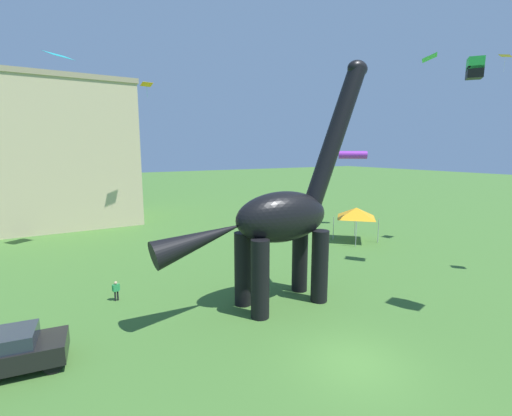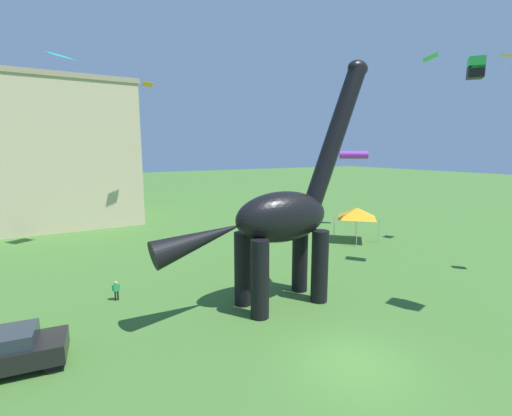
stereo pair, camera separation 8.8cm
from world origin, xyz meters
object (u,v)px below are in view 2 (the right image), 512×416
kite_drifting (507,56)px  kite_trailing (353,155)px  festival_canopy_tent (357,213)px  dinosaur_sculpture (281,217)px  kite_mid_left (148,85)px  kite_far_left (476,68)px  kite_mid_center (431,57)px  parked_sedan_left (1,352)px  kite_near_low (60,56)px  person_photographer (116,289)px

kite_drifting → kite_trailing: bearing=105.4°
festival_canopy_tent → kite_trailing: kite_trailing is taller
dinosaur_sculpture → kite_mid_left: size_ratio=9.97×
festival_canopy_tent → kite_far_left: 13.83m
kite_mid_center → parked_sedan_left: bearing=-175.4°
festival_canopy_tent → kite_mid_left: size_ratio=2.45×
dinosaur_sculpture → festival_canopy_tent: size_ratio=4.06×
dinosaur_sculpture → festival_canopy_tent: dinosaur_sculpture is taller
kite_far_left → kite_near_low: bearing=139.8°
dinosaur_sculpture → kite_mid_left: (-1.59, 19.22, 9.20)m
kite_drifting → kite_near_low: bearing=152.1°
person_photographer → kite_near_low: size_ratio=0.50×
dinosaur_sculpture → kite_mid_center: bearing=8.8°
kite_mid_center → kite_near_low: size_ratio=0.77×
person_photographer → kite_near_low: 18.07m
parked_sedan_left → kite_mid_left: kite_mid_left is taller
kite_drifting → kite_mid_left: 29.44m
festival_canopy_tent → kite_mid_left: 22.01m
kite_mid_center → kite_drifting: bearing=-17.5°
person_photographer → kite_near_low: (-1.19, 11.27, 14.08)m
dinosaur_sculpture → kite_trailing: (17.60, 12.41, 2.83)m
dinosaur_sculpture → kite_near_low: kite_near_low is taller
kite_mid_center → kite_far_left: kite_mid_center is taller
festival_canopy_tent → kite_trailing: (4.61, 5.23, 4.91)m
kite_far_left → kite_drifting: bearing=15.8°
kite_mid_center → dinosaur_sculpture: bearing=-170.9°
festival_canopy_tent → kite_near_low: (-21.59, 8.79, 12.18)m
parked_sedan_left → person_photographer: parked_sedan_left is taller
person_photographer → festival_canopy_tent: (20.41, 2.48, 1.89)m
person_photographer → kite_mid_center: size_ratio=0.65×
dinosaur_sculpture → kite_far_left: size_ratio=10.49×
kite_mid_center → kite_drifting: size_ratio=1.33×
kite_far_left → person_photographer: bearing=161.5°
kite_mid_left → festival_canopy_tent: bearing=-39.5°
kite_mid_center → kite_trailing: kite_mid_center is taller
kite_near_low → kite_far_left: kite_near_low is taller
person_photographer → kite_far_left: size_ratio=0.88×
kite_trailing → kite_far_left: size_ratio=2.43×
kite_near_low → kite_drifting: kite_drifting is taller
kite_mid_left → dinosaur_sculpture: bearing=-85.3°
dinosaur_sculpture → kite_drifting: (20.95, 0.31, 10.47)m
parked_sedan_left → kite_drifting: kite_drifting is taller
dinosaur_sculpture → kite_mid_center: (14.56, 2.32, 9.97)m
kite_trailing → kite_near_low: bearing=172.3°
festival_canopy_tent → kite_near_low: 26.31m
kite_trailing → kite_drifting: bearing=-74.6°
kite_near_low → kite_trailing: kite_near_low is taller
parked_sedan_left → kite_near_low: bearing=85.0°
parked_sedan_left → kite_far_left: kite_far_left is taller
parked_sedan_left → kite_far_left: size_ratio=3.60×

